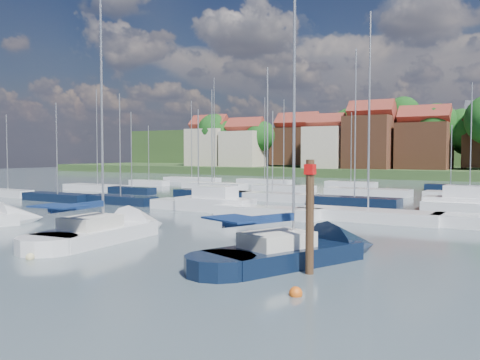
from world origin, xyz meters
The scene contains 10 objects.
ground centered at (0.00, 40.00, 0.00)m, with size 260.00×260.00×0.00m, color #3F4D56.
sailboat_centre centered at (-2.52, 4.78, 0.35)m, with size 4.31×12.38×16.47m.
sailboat_navy centered at (10.36, 4.60, 0.35)m, with size 7.13×12.08×16.27m.
timber_piling centered at (11.63, 1.97, 1.55)m, with size 0.40×0.40×7.16m.
buoy_c centered at (-4.17, -0.23, 0.00)m, with size 0.42×0.42×0.42m, color #D85914.
buoy_d centered at (-1.27, -2.21, 0.00)m, with size 0.43×0.43×0.43m, color beige.
buoy_e centered at (6.26, 6.74, 0.00)m, with size 0.47×0.47×0.47m, color #D85914.
buoy_f centered at (12.63, -1.52, 0.00)m, with size 0.50×0.50×0.50m, color #D85914.
marina_field centered at (1.91, 35.15, 0.43)m, with size 79.62×41.41×15.93m.
far_shore_town centered at (2.23, 132.67, 4.61)m, with size 212.46×90.00×22.27m.
Camera 1 is at (20.82, -18.94, 5.22)m, focal length 40.00 mm.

